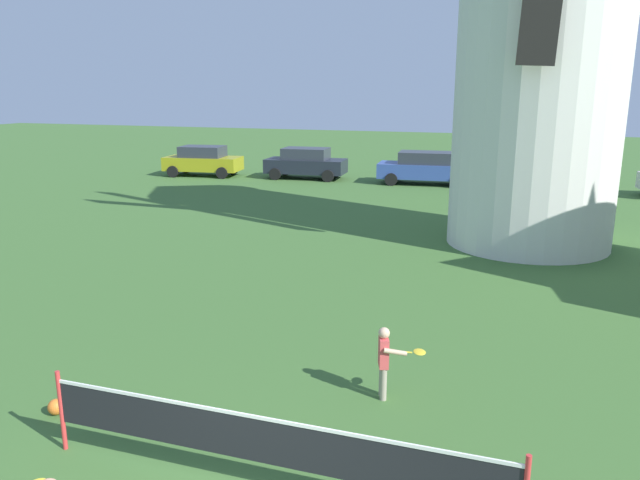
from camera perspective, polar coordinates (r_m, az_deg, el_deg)
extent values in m
cylinder|color=silver|center=(18.88, 19.88, 15.18)|extent=(4.68, 4.68, 10.42)
cylinder|color=red|center=(8.80, -22.93, -14.42)|extent=(0.06, 0.06, 1.10)
cube|color=black|center=(7.34, -5.27, -18.20)|extent=(5.62, 0.01, 0.55)
cube|color=white|center=(7.18, -5.33, -16.21)|extent=(5.62, 0.02, 0.04)
cylinder|color=#9E937F|center=(9.59, 5.82, -12.82)|extent=(0.10, 0.10, 0.51)
cylinder|color=#9E937F|center=(9.47, 5.92, -13.20)|extent=(0.10, 0.10, 0.51)
cube|color=#DB4C4C|center=(9.32, 5.94, -10.36)|extent=(0.21, 0.28, 0.46)
sphere|color=#DBB28E|center=(9.20, 5.99, -8.61)|extent=(0.17, 0.17, 0.17)
cylinder|color=#DBB28E|center=(9.48, 5.82, -10.07)|extent=(0.07, 0.07, 0.34)
cylinder|color=#DBB28E|center=(9.18, 7.02, -10.32)|extent=(0.35, 0.19, 0.13)
cylinder|color=yellow|center=(9.20, 7.88, -10.29)|extent=(0.22, 0.10, 0.04)
ellipsoid|color=yellow|center=(9.24, 9.25, -10.25)|extent=(0.25, 0.29, 0.03)
sphere|color=orange|center=(9.88, -23.37, -14.07)|extent=(0.23, 0.23, 0.23)
cube|color=#999919|center=(33.06, -10.83, 7.01)|extent=(4.13, 2.20, 0.70)
cube|color=#2D333D|center=(32.99, -10.88, 8.10)|extent=(2.38, 1.77, 0.56)
cylinder|color=black|center=(33.42, -8.11, 6.59)|extent=(0.62, 0.26, 0.60)
cylinder|color=black|center=(31.83, -9.12, 6.18)|extent=(0.62, 0.26, 0.60)
cylinder|color=black|center=(34.39, -12.36, 6.62)|extent=(0.62, 0.26, 0.60)
cylinder|color=black|center=(32.85, -13.54, 6.21)|extent=(0.62, 0.26, 0.60)
cube|color=#1E232D|center=(31.47, -1.33, 6.91)|extent=(4.15, 1.98, 0.70)
cube|color=#2D333D|center=(31.40, -1.33, 8.05)|extent=(2.36, 1.65, 0.56)
cylinder|color=black|center=(31.99, 1.48, 6.39)|extent=(0.61, 0.22, 0.60)
cylinder|color=black|center=(30.35, 0.74, 5.98)|extent=(0.61, 0.22, 0.60)
cylinder|color=black|center=(32.72, -3.24, 6.55)|extent=(0.61, 0.22, 0.60)
cylinder|color=black|center=(31.12, -4.20, 6.14)|extent=(0.61, 0.22, 0.60)
cube|color=#334C99|center=(30.04, 9.77, 6.37)|extent=(4.60, 2.04, 0.70)
cube|color=#2D333D|center=(29.97, 9.82, 7.56)|extent=(2.62, 1.69, 0.56)
cylinder|color=black|center=(30.85, 12.71, 5.77)|extent=(0.61, 0.23, 0.60)
cylinder|color=black|center=(29.17, 12.60, 5.31)|extent=(0.61, 0.23, 0.60)
cylinder|color=black|center=(31.08, 7.07, 6.07)|extent=(0.61, 0.23, 0.60)
cylinder|color=black|center=(29.41, 6.64, 5.62)|extent=(0.61, 0.23, 0.60)
cube|color=silver|center=(29.55, 19.41, 5.65)|extent=(4.15, 1.96, 0.70)
cube|color=#2D333D|center=(29.47, 19.51, 6.86)|extent=(2.36, 1.64, 0.56)
cylinder|color=black|center=(30.57, 21.83, 5.03)|extent=(0.61, 0.22, 0.60)
cylinder|color=black|center=(28.91, 22.20, 4.53)|extent=(0.61, 0.22, 0.60)
cylinder|color=black|center=(30.37, 16.65, 5.39)|extent=(0.61, 0.22, 0.60)
cylinder|color=black|center=(28.68, 16.73, 4.91)|extent=(0.61, 0.22, 0.60)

